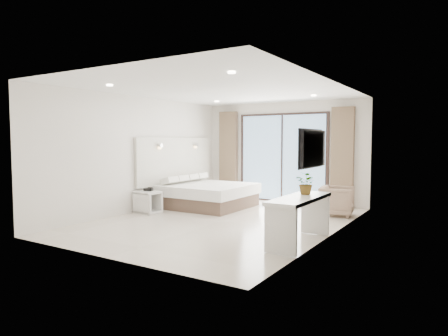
{
  "coord_description": "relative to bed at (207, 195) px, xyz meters",
  "views": [
    {
      "loc": [
        4.38,
        -6.95,
        1.68
      ],
      "look_at": [
        -0.21,
        0.4,
        1.08
      ],
      "focal_mm": 32.0,
      "sensor_mm": 36.0,
      "label": 1
    }
  ],
  "objects": [
    {
      "name": "ground",
      "position": [
        1.28,
        -1.3,
        -0.3
      ],
      "size": [
        6.2,
        6.2,
        0.0
      ],
      "primitive_type": "plane",
      "color": "beige",
      "rests_on": "ground"
    },
    {
      "name": "room_shell",
      "position": [
        1.08,
        -0.43,
        1.28
      ],
      "size": [
        4.62,
        6.22,
        2.72
      ],
      "color": "silver",
      "rests_on": "ground"
    },
    {
      "name": "bed",
      "position": [
        0.0,
        0.0,
        0.0
      ],
      "size": [
        2.05,
        1.96,
        0.71
      ],
      "color": "brown",
      "rests_on": "ground"
    },
    {
      "name": "nightstand",
      "position": [
        -0.69,
        -1.41,
        -0.05
      ],
      "size": [
        0.59,
        0.51,
        0.5
      ],
      "rotation": [
        0.0,
        0.0,
        -0.11
      ],
      "color": "white",
      "rests_on": "ground"
    },
    {
      "name": "phone",
      "position": [
        -0.72,
        -1.35,
        0.23
      ],
      "size": [
        0.24,
        0.22,
        0.07
      ],
      "primitive_type": "cube",
      "rotation": [
        0.0,
        0.0,
        0.43
      ],
      "color": "black",
      "rests_on": "nightstand"
    },
    {
      "name": "console_desk",
      "position": [
        3.32,
        -2.19,
        0.27
      ],
      "size": [
        0.52,
        1.67,
        0.77
      ],
      "color": "white",
      "rests_on": "ground"
    },
    {
      "name": "plant",
      "position": [
        3.32,
        -1.88,
        0.62
      ],
      "size": [
        0.45,
        0.48,
        0.3
      ],
      "primitive_type": "imported",
      "rotation": [
        0.0,
        0.0,
        -0.36
      ],
      "color": "#33662D",
      "rests_on": "console_desk"
    },
    {
      "name": "armchair",
      "position": [
        3.13,
        0.56,
        0.06
      ],
      "size": [
        0.76,
        0.8,
        0.72
      ],
      "primitive_type": "imported",
      "rotation": [
        0.0,
        0.0,
        1.73
      ],
      "color": "#8F6F5D",
      "rests_on": "ground"
    }
  ]
}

